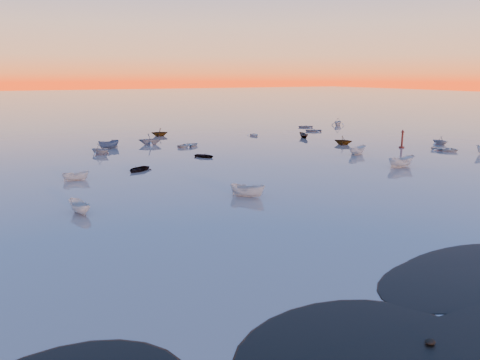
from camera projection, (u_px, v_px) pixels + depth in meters
ground at (115, 126)px, 116.76m from camera, size 600.00×600.00×0.00m
mud_lobes at (467, 285)px, 28.72m from camera, size 140.00×6.00×0.07m
moored_fleet at (177, 154)px, 75.79m from camera, size 124.00×58.00×1.20m
boat_near_center at (357, 154)px, 75.64m from camera, size 2.82×4.35×1.39m
boat_near_right at (440, 145)px, 86.32m from camera, size 3.46×1.67×1.19m
channel_marker at (402, 140)px, 82.22m from camera, size 0.95×0.95×3.36m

